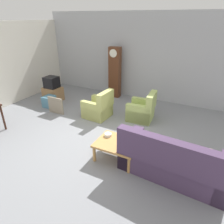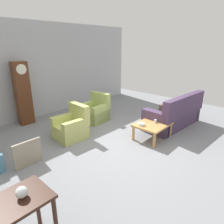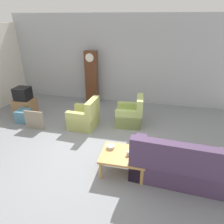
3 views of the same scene
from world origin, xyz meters
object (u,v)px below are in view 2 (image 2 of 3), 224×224
framed_picture_leaning (28,154)px  cup_blue_rimmed (155,121)px  couch_floral (174,115)px  cup_cream_tall (160,120)px  glass_dome_cloche (22,192)px  armchair_olive_near (71,127)px  grandfather_clock (23,94)px  armchair_olive_far (95,112)px  coffee_table_wood (153,126)px  bowl_white_stacked (141,124)px  cup_white_porcelain (153,119)px

framed_picture_leaning → cup_blue_rimmed: 3.26m
couch_floral → cup_cream_tall: couch_floral is taller
cup_blue_rimmed → glass_dome_cloche: bearing=-172.5°
armchair_olive_near → grandfather_clock: 2.09m
armchair_olive_far → glass_dome_cloche: 4.52m
coffee_table_wood → glass_dome_cloche: size_ratio=6.87×
armchair_olive_near → coffee_table_wood: bearing=-48.5°
armchair_olive_near → framed_picture_leaning: armchair_olive_near is taller
cup_blue_rimmed → cup_cream_tall: 0.15m
armchair_olive_near → framed_picture_leaning: bearing=-164.0°
framed_picture_leaning → glass_dome_cloche: bearing=-115.4°
glass_dome_cloche → cup_blue_rimmed: 3.90m
couch_floral → armchair_olive_near: 3.18m
framed_picture_leaning → glass_dome_cloche: size_ratio=4.30×
glass_dome_cloche → coffee_table_wood: bearing=8.1°
coffee_table_wood → cup_cream_tall: 0.27m
coffee_table_wood → bowl_white_stacked: 0.36m
couch_floral → cup_cream_tall: size_ratio=26.63×
bowl_white_stacked → couch_floral: bearing=-6.9°
armchair_olive_far → framed_picture_leaning: bearing=-162.3°
coffee_table_wood → framed_picture_leaning: bearing=156.8°
framed_picture_leaning → cup_blue_rimmed: size_ratio=6.63×
couch_floral → armchair_olive_far: 2.56m
couch_floral → bowl_white_stacked: bearing=173.1°
armchair_olive_far → couch_floral: bearing=-57.8°
glass_dome_cloche → bowl_white_stacked: (3.43, 0.68, -0.40)m
armchair_olive_near → bowl_white_stacked: size_ratio=5.33×
armchair_olive_far → cup_white_porcelain: bearing=-79.4°
armchair_olive_near → grandfather_clock: grandfather_clock is taller
grandfather_clock → framed_picture_leaning: (-1.08, -2.35, -0.71)m
cup_white_porcelain → cup_blue_rimmed: cup_blue_rimmed is taller
couch_floral → grandfather_clock: size_ratio=1.09×
armchair_olive_far → glass_dome_cloche: bearing=-143.6°
cup_white_porcelain → cup_cream_tall: size_ratio=1.05×
armchair_olive_far → bowl_white_stacked: (-0.18, -1.98, 0.16)m
framed_picture_leaning → coffee_table_wood: bearing=-23.2°
bowl_white_stacked → cup_blue_rimmed: bearing=-22.3°
glass_dome_cloche → bowl_white_stacked: glass_dome_cloche is taller
armchair_olive_far → grandfather_clock: size_ratio=0.46×
armchair_olive_near → cup_blue_rimmed: (1.56, -1.68, 0.17)m
armchair_olive_near → armchair_olive_far: same height
couch_floral → coffee_table_wood: couch_floral is taller
cup_white_porcelain → bowl_white_stacked: cup_white_porcelain is taller
armchair_olive_far → bowl_white_stacked: bearing=-95.1°
coffee_table_wood → grandfather_clock: (-1.83, 3.60, 0.62)m
armchair_olive_far → cup_white_porcelain: (0.38, -2.00, 0.17)m
couch_floral → grandfather_clock: 4.79m
coffee_table_wood → grandfather_clock: size_ratio=0.48×
bowl_white_stacked → glass_dome_cloche: bearing=-168.8°
armchair_olive_far → coffee_table_wood: size_ratio=0.96×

